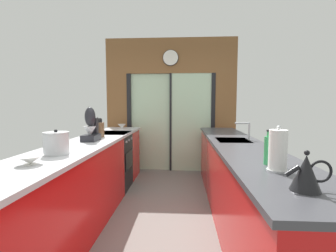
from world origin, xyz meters
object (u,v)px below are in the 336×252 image
(oven_range, at_px, (111,161))
(stock_pot, at_px, (56,143))
(mixing_bowl_near, at_px, (30,160))
(soap_bottle, at_px, (268,150))
(mixing_bowl_far, at_px, (122,126))
(stand_mixer, at_px, (91,128))
(paper_towel_roll, at_px, (278,151))
(knife_block, at_px, (100,130))
(kettle, at_px, (306,173))

(oven_range, height_order, stock_pot, stock_pot)
(oven_range, bearing_deg, mixing_bowl_near, -89.49)
(oven_range, xyz_separation_m, soap_bottle, (1.80, -1.95, 0.58))
(stock_pot, xyz_separation_m, soap_bottle, (1.78, -0.26, 0.01))
(soap_bottle, bearing_deg, stock_pot, 171.79)
(mixing_bowl_far, distance_m, stand_mixer, 1.51)
(mixing_bowl_far, relative_size, paper_towel_roll, 0.48)
(stand_mixer, xyz_separation_m, paper_towel_roll, (1.78, -1.26, -0.02))
(knife_block, height_order, stand_mixer, stand_mixer)
(mixing_bowl_near, height_order, knife_block, knife_block)
(mixing_bowl_near, relative_size, knife_block, 0.69)
(oven_range, height_order, soap_bottle, soap_bottle)
(oven_range, bearing_deg, paper_towel_roll, -49.88)
(mixing_bowl_far, bearing_deg, soap_bottle, -55.45)
(stand_mixer, relative_size, soap_bottle, 1.60)
(oven_range, distance_m, mixing_bowl_near, 2.13)
(knife_block, xyz_separation_m, soap_bottle, (1.78, -1.39, 0.01))
(mixing_bowl_far, xyz_separation_m, stock_pot, (0.00, -2.33, 0.06))
(mixing_bowl_near, bearing_deg, kettle, -13.68)
(mixing_bowl_far, relative_size, kettle, 0.62)
(mixing_bowl_near, height_order, stock_pot, stock_pot)
(mixing_bowl_far, height_order, kettle, kettle)
(kettle, height_order, soap_bottle, soap_bottle)
(paper_towel_roll, bearing_deg, mixing_bowl_near, 178.06)
(kettle, bearing_deg, mixing_bowl_near, 166.32)
(knife_block, distance_m, soap_bottle, 2.26)
(oven_range, relative_size, mixing_bowl_near, 4.86)
(knife_block, height_order, stock_pot, knife_block)
(soap_bottle, bearing_deg, mixing_bowl_near, -176.16)
(mixing_bowl_near, distance_m, stand_mixer, 1.20)
(oven_range, xyz_separation_m, paper_towel_roll, (1.80, -2.13, 0.60))
(kettle, relative_size, paper_towel_roll, 0.78)
(paper_towel_roll, bearing_deg, oven_range, 130.12)
(knife_block, distance_m, stock_pot, 1.14)
(oven_range, height_order, paper_towel_roll, paper_towel_roll)
(stand_mixer, xyz_separation_m, kettle, (1.78, -1.63, -0.07))
(oven_range, height_order, stand_mixer, stand_mixer)
(oven_range, bearing_deg, stock_pot, -89.38)
(stock_pot, relative_size, kettle, 0.95)
(mixing_bowl_far, bearing_deg, oven_range, -91.67)
(soap_bottle, xyz_separation_m, paper_towel_roll, (-0.00, -0.18, 0.03))
(knife_block, bearing_deg, mixing_bowl_far, 90.00)
(paper_towel_roll, bearing_deg, soap_bottle, 90.00)
(mixing_bowl_near, height_order, mixing_bowl_far, mixing_bowl_far)
(stand_mixer, bearing_deg, oven_range, 91.20)
(oven_range, relative_size, kettle, 3.81)
(oven_range, relative_size, mixing_bowl_far, 6.17)
(knife_block, bearing_deg, stand_mixer, -89.99)
(paper_towel_roll, bearing_deg, kettle, -89.63)
(stand_mixer, xyz_separation_m, stock_pot, (-0.00, -0.82, -0.06))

